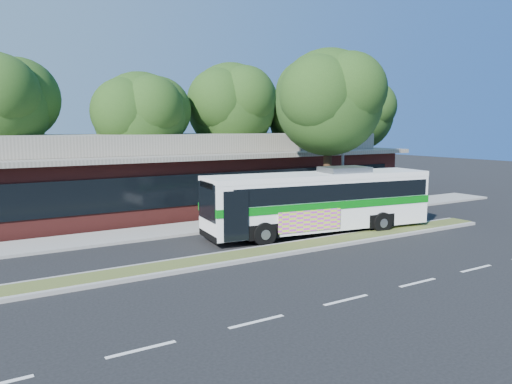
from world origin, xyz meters
The scene contains 12 objects.
ground centered at (0.00, 0.00, 0.00)m, with size 120.00×120.00×0.00m, color black.
median_strip centered at (0.00, 0.60, 0.07)m, with size 26.00×1.10×0.15m, color #3B4B20.
sidewalk centered at (0.00, 6.40, 0.06)m, with size 44.00×2.60×0.12m, color gray.
plaza_building centered at (0.00, 12.99, 2.13)m, with size 33.20×11.20×4.45m.
lamp_post centered at (9.56, 6.00, 4.90)m, with size 0.93×0.18×9.07m.
tree_bg_b centered at (-6.57, 16.14, 6.14)m, with size 6.69×6.00×9.00m.
tree_bg_c centered at (1.40, 15.13, 5.59)m, with size 6.24×5.60×8.26m.
tree_bg_d centered at (8.45, 16.15, 6.42)m, with size 6.91×6.20×9.37m.
tree_bg_e centered at (14.42, 15.14, 5.74)m, with size 6.47×5.80×8.50m.
tree_bg_f centered at (20.43, 16.14, 6.06)m, with size 6.69×6.00×8.92m.
transit_bus centered at (5.06, 2.39, 1.69)m, with size 11.04×3.74×3.04m.
sidewalk_tree centered at (8.31, 5.43, 6.29)m, with size 6.24×5.59×8.95m.
Camera 1 is at (-9.39, -15.21, 4.88)m, focal length 35.00 mm.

